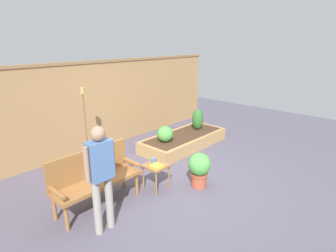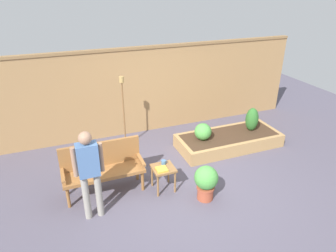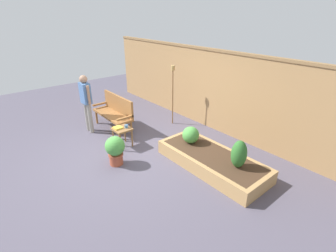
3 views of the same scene
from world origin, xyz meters
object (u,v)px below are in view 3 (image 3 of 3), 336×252
at_px(book_on_table, 118,128).
at_px(shrub_near_bench, 191,135).
at_px(potted_boxwood, 115,149).
at_px(shrub_far_corner, 239,154).
at_px(side_table, 122,131).
at_px(cup_on_table, 126,126).
at_px(person_by_bench, 86,99).
at_px(tiki_torch, 173,85).
at_px(garden_bench, 115,110).

xyz_separation_m(book_on_table, shrub_near_bench, (1.38, 1.08, -0.01)).
distance_m(potted_boxwood, shrub_near_bench, 1.69).
height_order(potted_boxwood, shrub_far_corner, shrub_far_corner).
bearing_deg(shrub_far_corner, side_table, -158.90).
bearing_deg(potted_boxwood, cup_on_table, 131.68).
xyz_separation_m(shrub_far_corner, person_by_bench, (-3.91, -1.27, 0.35)).
height_order(book_on_table, shrub_far_corner, shrub_far_corner).
xyz_separation_m(side_table, person_by_bench, (-1.31, -0.26, 0.54)).
xyz_separation_m(shrub_far_corner, tiki_torch, (-2.86, 0.82, 0.58)).
xyz_separation_m(garden_bench, potted_boxwood, (1.63, -0.92, -0.17)).
distance_m(garden_bench, shrub_far_corner, 3.68).
bearing_deg(tiki_torch, side_table, -81.93).
bearing_deg(book_on_table, garden_bench, 154.35).
bearing_deg(book_on_table, shrub_near_bench, 38.18).
xyz_separation_m(book_on_table, tiki_torch, (-0.20, 1.90, 0.67)).
bearing_deg(garden_bench, shrub_far_corner, 9.56).
relative_size(side_table, book_on_table, 2.47).
distance_m(shrub_near_bench, tiki_torch, 1.90).
bearing_deg(person_by_bench, side_table, 11.30).
height_order(garden_bench, cup_on_table, garden_bench).
relative_size(side_table, person_by_bench, 0.31).
distance_m(garden_bench, shrub_near_bench, 2.42).
distance_m(side_table, shrub_near_bench, 1.66).
height_order(potted_boxwood, shrub_near_bench, shrub_near_bench).
bearing_deg(book_on_table, potted_boxwood, -34.15).
relative_size(side_table, shrub_far_corner, 0.85).
bearing_deg(garden_bench, shrub_near_bench, 14.61).
relative_size(cup_on_table, potted_boxwood, 0.18).
bearing_deg(person_by_bench, tiki_torch, 63.28).
xyz_separation_m(shrub_near_bench, shrub_far_corner, (1.29, 0.00, 0.09)).
xyz_separation_m(side_table, potted_boxwood, (0.60, -0.52, -0.02)).
bearing_deg(cup_on_table, person_by_bench, -164.98).
relative_size(tiki_torch, person_by_bench, 1.09).
bearing_deg(book_on_table, shrub_far_corner, 22.16).
height_order(cup_on_table, shrub_far_corner, shrub_far_corner).
relative_size(side_table, tiki_torch, 0.28).
relative_size(cup_on_table, shrub_far_corner, 0.21).
bearing_deg(person_by_bench, garden_bench, 66.51).
distance_m(cup_on_table, person_by_bench, 1.46).
relative_size(cup_on_table, shrub_near_bench, 0.32).
xyz_separation_m(garden_bench, shrub_near_bench, (2.34, 0.61, -0.05)).
bearing_deg(shrub_far_corner, person_by_bench, -162.07).
distance_m(side_table, cup_on_table, 0.16).
relative_size(garden_bench, cup_on_table, 11.97).
bearing_deg(shrub_far_corner, cup_on_table, -160.56).
bearing_deg(book_on_table, cup_on_table, 59.47).
bearing_deg(tiki_torch, shrub_far_corner, -16.01).
distance_m(shrub_near_bench, person_by_bench, 2.95).
distance_m(book_on_table, person_by_bench, 1.34).
relative_size(potted_boxwood, person_by_bench, 0.42).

